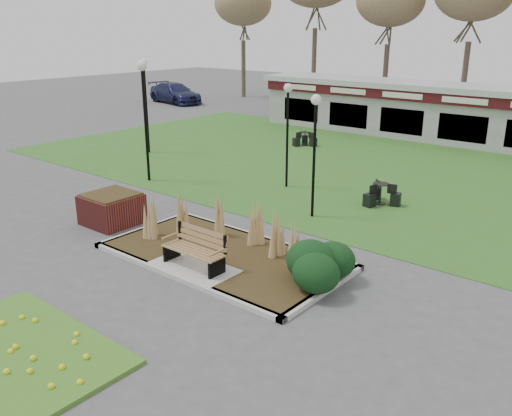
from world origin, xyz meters
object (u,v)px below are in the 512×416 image
Objects in this scene: bistro_set_a at (380,197)px; car_black at (346,99)px; lamp_post_mid_left at (288,113)px; lamp_post_near_left at (144,95)px; car_silver at (296,107)px; car_blue at (175,93)px; brick_planter at (112,209)px; lamp_post_near_right at (315,129)px; bistro_set_b at (305,141)px; park_bench at (196,248)px; food_pavilion at (474,115)px; lamp_post_far_left at (145,85)px.

car_black is at bearing 123.34° from bistro_set_a.
lamp_post_near_left is at bearing -150.15° from lamp_post_mid_left.
car_silver is 0.77× the size of car_blue.
lamp_post_mid_left is (4.69, 2.69, -0.53)m from lamp_post_near_left.
lamp_post_near_left reaches higher than bistro_set_a.
lamp_post_mid_left reaches higher than car_blue.
brick_planter is 26.95m from car_black.
car_black is at bearing 114.57° from lamp_post_mid_left.
lamp_post_near_right is 11.12m from bistro_set_b.
park_bench is at bearing -9.69° from brick_planter.
food_pavilion is 19.58× the size of bistro_set_b.
lamp_post_near_right is (-0.01, -14.59, 1.32)m from food_pavilion.
bistro_set_b is at bearing 83.97° from lamp_post_near_left.
car_black is at bearing 111.99° from bistro_set_b.
car_silver reaches higher than bistro_set_a.
lamp_post_near_right is (-0.01, 5.13, 2.21)m from park_bench.
lamp_post_near_left is at bearing -160.10° from bistro_set_a.
lamp_post_mid_left reaches higher than brick_planter.
lamp_post_mid_left is (-2.61, 2.19, -0.01)m from lamp_post_near_right.
lamp_post_far_left is at bearing -126.24° from car_blue.
bistro_set_b is at bearing 98.31° from brick_planter.
bistro_set_b is (-3.70, 6.61, -2.54)m from lamp_post_mid_left.
food_pavilion is 5.95× the size of car_black.
brick_planter is at bearing -105.17° from lamp_post_mid_left.
car_silver reaches higher than brick_planter.
bistro_set_b is 0.31× the size of car_silver.
food_pavilion is 8.66m from bistro_set_b.
brick_planter is 10.18m from lamp_post_far_left.
bistro_set_a is at bearing 51.65° from brick_planter.
lamp_post_mid_left reaches higher than car_black.
lamp_post_mid_left is 2.96× the size of bistro_set_a.
lamp_post_near_right is at bearing -112.89° from bistro_set_a.
car_blue is at bearing 151.75° from bistro_set_a.
bistro_set_a is at bearing 5.28° from lamp_post_mid_left.
brick_planter is 19.49m from food_pavilion.
car_blue is (-11.82, -6.00, 0.08)m from car_black.
car_silver is at bearing 119.47° from park_bench.
food_pavilion reaches higher than bistro_set_b.
park_bench is 0.45× the size of lamp_post_mid_left.
lamp_post_mid_left is 8.57m from lamp_post_far_left.
car_blue is at bearing 138.34° from park_bench.
lamp_post_near_left is at bearing -150.80° from car_black.
lamp_post_mid_left is 0.73× the size of car_blue.
lamp_post_mid_left is 0.94× the size of car_silver.
bistro_set_a is (1.06, 7.65, -0.33)m from park_bench.
car_black is at bearing 100.75° from lamp_post_near_left.
car_black reaches higher than park_bench.
lamp_post_far_left is 3.46× the size of bistro_set_b.
food_pavilion is at bearing -102.98° from car_black.
lamp_post_near_right is at bearing -39.89° from lamp_post_mid_left.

